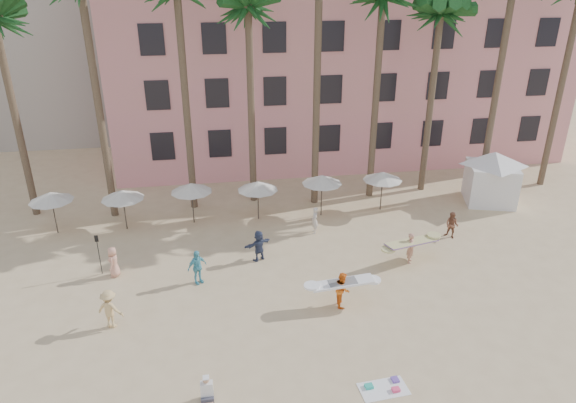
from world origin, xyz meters
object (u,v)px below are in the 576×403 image
(cabana, at_px, (492,173))
(carrier_yellow, at_px, (411,246))
(pink_hotel, at_px, (335,54))
(carrier_white, at_px, (342,288))

(cabana, height_order, carrier_yellow, cabana)
(pink_hotel, height_order, cabana, pink_hotel)
(cabana, relative_size, carrier_white, 1.94)
(cabana, xyz_separation_m, carrier_white, (-12.75, -9.93, -1.15))
(carrier_white, bearing_deg, pink_hotel, 77.49)
(carrier_yellow, height_order, carrier_white, carrier_yellow)
(cabana, bearing_deg, carrier_yellow, -140.42)
(cabana, bearing_deg, pink_hotel, 119.80)
(pink_hotel, height_order, carrier_white, pink_hotel)
(carrier_white, bearing_deg, carrier_yellow, 34.74)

